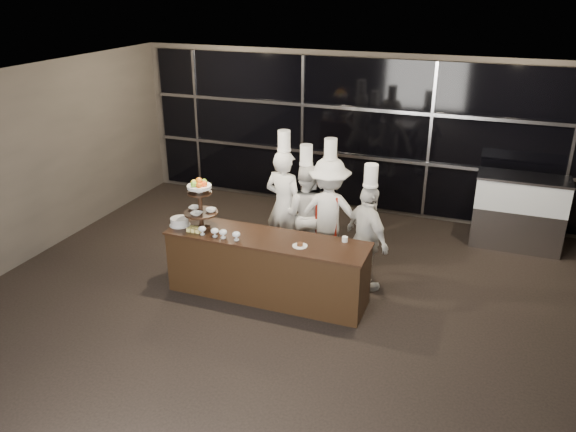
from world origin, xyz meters
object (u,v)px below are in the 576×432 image
at_px(display_stand, 200,200).
at_px(chef_a, 284,205).
at_px(layer_cake, 180,222).
at_px(chef_b, 306,213).
at_px(chef_c, 329,213).
at_px(buffet_counter, 267,267).
at_px(chef_d, 367,237).
at_px(display_case, 519,208).

relative_size(display_stand, chef_a, 0.35).
distance_m(layer_cake, chef_b, 1.96).
relative_size(chef_a, chef_b, 1.11).
bearing_deg(chef_a, chef_c, 3.08).
relative_size(chef_b, chef_c, 0.93).
xyz_separation_m(buffet_counter, chef_c, (0.51, 1.23, 0.42)).
bearing_deg(chef_d, display_stand, -162.48).
bearing_deg(layer_cake, chef_c, 34.79).
distance_m(display_stand, chef_c, 2.00).
xyz_separation_m(display_stand, layer_cake, (-0.33, -0.05, -0.37)).
bearing_deg(display_case, buffet_counter, -137.73).
bearing_deg(display_stand, chef_c, 39.06).
xyz_separation_m(chef_a, chef_c, (0.71, 0.04, -0.05)).
distance_m(display_case, chef_b, 3.59).
xyz_separation_m(chef_c, chef_d, (0.73, -0.52, -0.07)).
relative_size(display_stand, chef_c, 0.36).
height_order(layer_cake, chef_d, chef_d).
bearing_deg(display_stand, display_case, 34.85).
distance_m(display_stand, chef_d, 2.41).
distance_m(layer_cake, display_case, 5.52).
height_order(display_stand, chef_b, chef_b).
relative_size(layer_cake, chef_c, 0.15).
xyz_separation_m(layer_cake, display_case, (4.60, 3.03, -0.29)).
height_order(buffet_counter, layer_cake, layer_cake).
distance_m(buffet_counter, chef_b, 1.31).
height_order(display_case, chef_b, chef_b).
distance_m(layer_cake, chef_a, 1.68).
relative_size(display_case, chef_c, 0.70).
distance_m(display_stand, display_case, 5.25).
relative_size(buffet_counter, display_stand, 3.81).
bearing_deg(buffet_counter, chef_c, 67.29).
bearing_deg(layer_cake, chef_b, 41.76).
height_order(display_stand, display_case, display_stand).
bearing_deg(chef_d, chef_c, 144.40).
height_order(display_stand, chef_a, chef_a).
bearing_deg(buffet_counter, display_case, 42.27).
distance_m(layer_cake, chef_c, 2.24).
bearing_deg(display_stand, buffet_counter, 0.01).
bearing_deg(chef_c, chef_a, -176.92).
xyz_separation_m(display_stand, chef_d, (2.24, 0.71, -0.52)).
xyz_separation_m(layer_cake, chef_d, (2.57, 0.76, -0.16)).
bearing_deg(display_case, layer_cake, -146.66).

